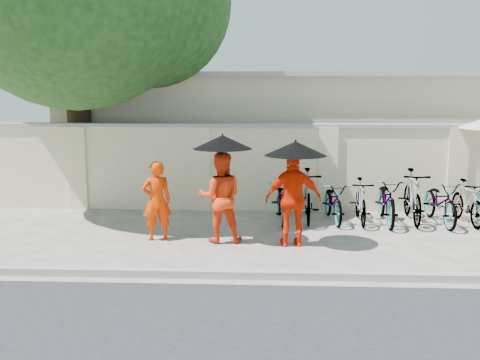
{
  "coord_description": "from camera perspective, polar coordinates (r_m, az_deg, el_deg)",
  "views": [
    {
      "loc": [
        0.52,
        -9.51,
        2.81
      ],
      "look_at": [
        0.03,
        0.88,
        1.1
      ],
      "focal_mm": 40.0,
      "sensor_mm": 36.0,
      "label": 1
    }
  ],
  "objects": [
    {
      "name": "compound_wall",
      "position": [
        12.85,
        4.82,
        1.2
      ],
      "size": [
        20.0,
        0.3,
        2.0
      ],
      "primitive_type": "cube",
      "color": "#F3EBBE",
      "rests_on": "ground"
    },
    {
      "name": "monk_right",
      "position": [
        9.82,
        5.71,
        -2.05
      ],
      "size": [
        1.07,
        0.55,
        1.75
      ],
      "primitive_type": "imported",
      "rotation": [
        0.0,
        0.0,
        3.26
      ],
      "color": "red",
      "rests_on": "ground"
    },
    {
      "name": "bike_0",
      "position": [
        11.75,
        4.49,
        -2.17
      ],
      "size": [
        0.7,
        1.82,
        0.94
      ],
      "primitive_type": "imported",
      "rotation": [
        0.0,
        0.0,
        0.04
      ],
      "color": "gray",
      "rests_on": "ground"
    },
    {
      "name": "parasol_center",
      "position": [
        9.82,
        -1.88,
        4.07
      ],
      "size": [
        1.1,
        1.1,
        1.06
      ],
      "color": "black",
      "rests_on": "ground"
    },
    {
      "name": "kerb",
      "position": [
        8.29,
        -1.07,
        -10.02
      ],
      "size": [
        40.0,
        0.16,
        0.12
      ],
      "primitive_type": "cube",
      "color": "gray",
      "rests_on": "ground"
    },
    {
      "name": "bike_7",
      "position": [
        12.47,
        23.08,
        -2.21
      ],
      "size": [
        0.54,
        1.61,
        0.95
      ],
      "primitive_type": "imported",
      "rotation": [
        0.0,
        0.0,
        0.06
      ],
      "color": "gray",
      "rests_on": "ground"
    },
    {
      "name": "bike_3",
      "position": [
        11.87,
        12.75,
        -2.22
      ],
      "size": [
        0.53,
        1.62,
        0.96
      ],
      "primitive_type": "imported",
      "rotation": [
        0.0,
        0.0,
        -0.05
      ],
      "color": "gray",
      "rests_on": "ground"
    },
    {
      "name": "bike_5",
      "position": [
        12.22,
        17.91,
        -1.66
      ],
      "size": [
        0.7,
        1.95,
        1.15
      ],
      "primitive_type": "imported",
      "rotation": [
        0.0,
        0.0,
        -0.08
      ],
      "color": "gray",
      "rests_on": "ground"
    },
    {
      "name": "bike_1",
      "position": [
        11.87,
        7.22,
        -1.63
      ],
      "size": [
        0.6,
        1.91,
        1.14
      ],
      "primitive_type": "imported",
      "rotation": [
        0.0,
        0.0,
        -0.04
      ],
      "color": "gray",
      "rests_on": "ground"
    },
    {
      "name": "monk_center",
      "position": [
        10.05,
        -2.1,
        -1.86
      ],
      "size": [
        0.88,
        0.71,
        1.72
      ],
      "primitive_type": "imported",
      "rotation": [
        0.0,
        0.0,
        3.22
      ],
      "color": "#EF360E",
      "rests_on": "ground"
    },
    {
      "name": "bike_4",
      "position": [
        11.99,
        15.42,
        -2.1
      ],
      "size": [
        0.78,
        1.95,
        1.01
      ],
      "primitive_type": "imported",
      "rotation": [
        0.0,
        0.0,
        -0.06
      ],
      "color": "gray",
      "rests_on": "ground"
    },
    {
      "name": "bike_6",
      "position": [
        12.28,
        20.61,
        -2.19
      ],
      "size": [
        0.72,
        1.87,
        0.97
      ],
      "primitive_type": "imported",
      "rotation": [
        0.0,
        0.0,
        0.05
      ],
      "color": "gray",
      "rests_on": "ground"
    },
    {
      "name": "ground",
      "position": [
        9.93,
        -0.42,
        -7.1
      ],
      "size": [
        80.0,
        80.0,
        0.0
      ],
      "primitive_type": "plane",
      "color": "#B1A99F"
    },
    {
      "name": "building_behind",
      "position": [
        16.62,
        7.84,
        5.07
      ],
      "size": [
        14.0,
        6.0,
        3.2
      ],
      "primitive_type": "cube",
      "color": "beige",
      "rests_on": "ground"
    },
    {
      "name": "bike_2",
      "position": [
        11.9,
        9.95,
        -2.28
      ],
      "size": [
        0.72,
        1.73,
        0.89
      ],
      "primitive_type": "imported",
      "rotation": [
        0.0,
        0.0,
        0.08
      ],
      "color": "gray",
      "rests_on": "ground"
    },
    {
      "name": "parasol_right",
      "position": [
        9.6,
        5.94,
        3.36
      ],
      "size": [
        1.12,
        1.12,
        0.95
      ],
      "color": "black",
      "rests_on": "ground"
    },
    {
      "name": "monk_left",
      "position": [
        10.34,
        -8.87,
        -2.18
      ],
      "size": [
        0.65,
        0.53,
        1.53
      ],
      "primitive_type": "imported",
      "rotation": [
        0.0,
        0.0,
        3.49
      ],
      "color": "#FA3400",
      "rests_on": "ground"
    }
  ]
}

